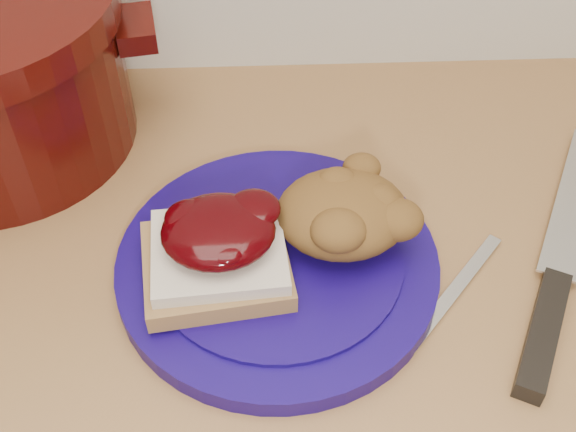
{
  "coord_description": "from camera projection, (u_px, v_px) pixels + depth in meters",
  "views": [
    {
      "loc": [
        0.02,
        1.09,
        1.4
      ],
      "look_at": [
        0.04,
        1.51,
        0.95
      ],
      "focal_mm": 45.0,
      "sensor_mm": 36.0,
      "label": 1
    }
  ],
  "objects": [
    {
      "name": "sandwich",
      "position": [
        218.0,
        250.0,
        0.59
      ],
      "size": [
        0.13,
        0.12,
        0.06
      ],
      "rotation": [
        0.0,
        0.0,
        0.03
      ],
      "color": "olive",
      "rests_on": "plate"
    },
    {
      "name": "chef_knife",
      "position": [
        553.0,
        293.0,
        0.61
      ],
      "size": [
        0.17,
        0.31,
        0.02
      ],
      "rotation": [
        0.0,
        0.0,
        1.11
      ],
      "color": "black",
      "rests_on": "wood_countertop"
    },
    {
      "name": "butter_knife",
      "position": [
        454.0,
        291.0,
        0.62
      ],
      "size": [
        0.11,
        0.12,
        0.0
      ],
      "primitive_type": "cube",
      "rotation": [
        0.0,
        0.0,
        0.86
      ],
      "color": "silver",
      "rests_on": "wood_countertop"
    },
    {
      "name": "stuffing_mound",
      "position": [
        342.0,
        213.0,
        0.61
      ],
      "size": [
        0.12,
        0.1,
        0.06
      ],
      "primitive_type": "ellipsoid",
      "rotation": [
        0.0,
        0.0,
        0.03
      ],
      "color": "brown",
      "rests_on": "plate"
    },
    {
      "name": "plate",
      "position": [
        277.0,
        265.0,
        0.63
      ],
      "size": [
        0.29,
        0.29,
        0.02
      ],
      "primitive_type": "cylinder",
      "rotation": [
        0.0,
        0.0,
        0.03
      ],
      "color": "#120655",
      "rests_on": "wood_countertop"
    }
  ]
}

